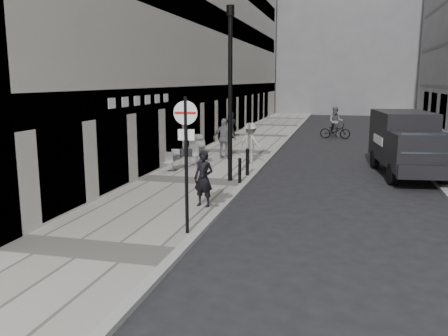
{
  "coord_description": "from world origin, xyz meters",
  "views": [
    {
      "loc": [
        3.4,
        -6.4,
        3.85
      ],
      "look_at": [
        0.22,
        6.41,
        1.4
      ],
      "focal_mm": 38.0,
      "sensor_mm": 36.0,
      "label": 1
    }
  ],
  "objects_px": {
    "walking_man": "(204,179)",
    "lamppost": "(230,86)",
    "sign_post": "(186,147)",
    "panel_van": "(406,140)",
    "cyclist": "(335,126)"
  },
  "relations": [
    {
      "from": "walking_man",
      "to": "panel_van",
      "type": "height_order",
      "value": "panel_van"
    },
    {
      "from": "lamppost",
      "to": "cyclist",
      "type": "bearing_deg",
      "value": 76.66
    },
    {
      "from": "walking_man",
      "to": "sign_post",
      "type": "height_order",
      "value": "sign_post"
    },
    {
      "from": "cyclist",
      "to": "walking_man",
      "type": "bearing_deg",
      "value": -95.8
    },
    {
      "from": "sign_post",
      "to": "walking_man",
      "type": "bearing_deg",
      "value": 90.77
    },
    {
      "from": "sign_post",
      "to": "cyclist",
      "type": "distance_m",
      "value": 21.91
    },
    {
      "from": "panel_van",
      "to": "cyclist",
      "type": "relative_size",
      "value": 2.67
    },
    {
      "from": "walking_man",
      "to": "panel_van",
      "type": "bearing_deg",
      "value": 59.2
    },
    {
      "from": "sign_post",
      "to": "cyclist",
      "type": "height_order",
      "value": "sign_post"
    },
    {
      "from": "walking_man",
      "to": "lamppost",
      "type": "distance_m",
      "value": 4.67
    },
    {
      "from": "lamppost",
      "to": "panel_van",
      "type": "bearing_deg",
      "value": 25.9
    },
    {
      "from": "walking_man",
      "to": "cyclist",
      "type": "distance_m",
      "value": 19.42
    },
    {
      "from": "sign_post",
      "to": "lamppost",
      "type": "bearing_deg",
      "value": 87.31
    },
    {
      "from": "walking_man",
      "to": "lamppost",
      "type": "height_order",
      "value": "lamppost"
    },
    {
      "from": "walking_man",
      "to": "sign_post",
      "type": "distance_m",
      "value": 2.86
    }
  ]
}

